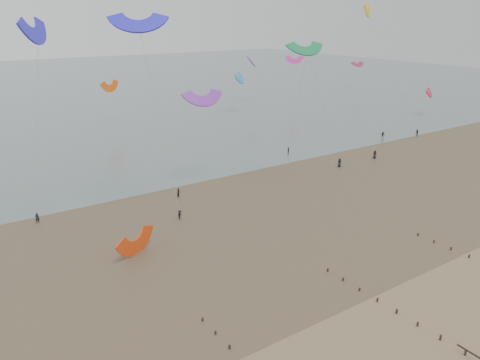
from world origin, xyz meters
The scene contains 6 objects.
ground centered at (0.00, 0.00, 0.00)m, with size 500.00×500.00×0.00m, color brown.
sea_and_shore centered at (-4.08, 34.40, 0.01)m, with size 500.00×665.00×0.03m.
kitesurfer_lead centered at (-22.95, 47.73, 0.85)m, with size 0.62×0.41×1.69m, color black.
kitesurfers centered at (32.07, 46.66, 0.85)m, with size 146.18×20.77×1.89m.
grounded_kite centered at (-13.94, 29.93, 0.00)m, with size 6.23×3.26×4.74m, color #E33D0E, non-canonical shape.
kites_airborne centered at (-14.49, 86.38, 22.15)m, with size 246.22×115.93×45.00m.
Camera 1 is at (-33.83, -24.51, 30.32)m, focal length 35.00 mm.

